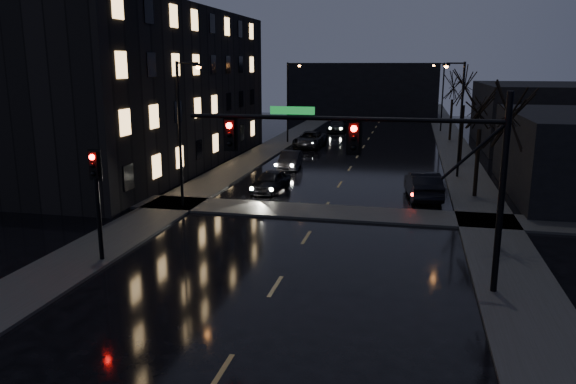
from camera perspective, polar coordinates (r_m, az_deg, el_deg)
The scene contains 21 objects.
sidewalk_left at distance 47.93m, azimuth -3.47°, elevation 3.50°, with size 3.00×140.00×0.12m, color #2D2D2B.
sidewalk_right at distance 46.28m, azimuth 17.24°, elevation 2.61°, with size 3.00×140.00×0.12m, color #2D2D2B.
sidewalk_cross at distance 30.33m, azimuth 3.45°, elevation -2.03°, with size 40.00×3.00×0.12m, color #2D2D2B.
apartment_block at distance 45.65m, azimuth -15.21°, elevation 10.12°, with size 12.00×30.00×12.00m, color black.
commercial_right_far at distance 59.95m, azimuth 24.66°, elevation 7.08°, with size 12.00×18.00×6.00m, color black.
far_block at distance 88.86m, azimuth 7.76°, elevation 10.28°, with size 22.00×10.00×8.00m, color black.
signal_mast at distance 19.69m, azimuth 10.31°, elevation 3.96°, with size 11.11×0.41×7.00m.
signal_pole_left at distance 23.39m, azimuth -18.86°, elevation 0.24°, with size 0.35×0.41×4.53m.
tree_near at distance 24.80m, azimuth 21.62°, elevation 8.22°, with size 3.52×3.52×8.08m.
tree_mid_a at distance 34.72m, azimuth 19.08°, elevation 8.84°, with size 3.30×3.30×7.58m.
tree_mid_b at distance 46.62m, azimuth 17.56°, elevation 10.77°, with size 3.74×3.74×8.59m.
tree_far at distance 60.60m, azimuth 16.45°, elevation 10.68°, with size 3.43×3.43×7.88m.
streetlight_l_near at distance 31.09m, azimuth -10.62°, elevation 6.98°, with size 1.53×0.28×8.00m.
streetlight_l_far at distance 56.85m, azimuth 0.18°, elevation 9.78°, with size 1.53×0.28×8.00m.
streetlight_r_mid at distance 40.68m, azimuth 16.92°, elevation 8.00°, with size 1.53×0.28×8.00m.
streetlight_r_far at distance 68.59m, azimuth 15.27°, elevation 9.87°, with size 1.53×0.28×8.00m.
oncoming_car_a at distance 35.16m, azimuth -1.78°, elevation 1.10°, with size 1.60×3.98×1.36m, color black.
oncoming_car_b at distance 42.98m, azimuth 0.23°, elevation 3.27°, with size 1.42×4.08×1.34m, color black.
oncoming_car_c at distance 54.29m, azimuth 2.24°, elevation 5.36°, with size 2.49×5.40×1.50m, color black.
oncoming_car_d at distance 67.01m, azimuth 5.11°, elevation 6.73°, with size 2.03×4.99×1.45m, color black.
lead_car at distance 34.34m, azimuth 13.56°, elevation 0.70°, with size 1.72×4.95×1.63m, color black.
Camera 1 is at (4.57, -10.45, 7.85)m, focal length 35.00 mm.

